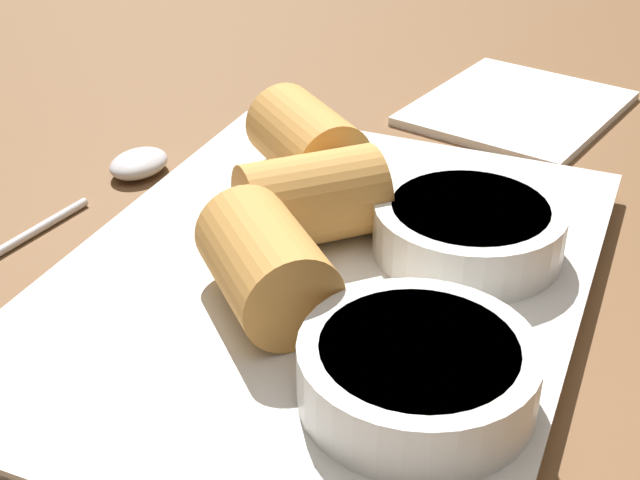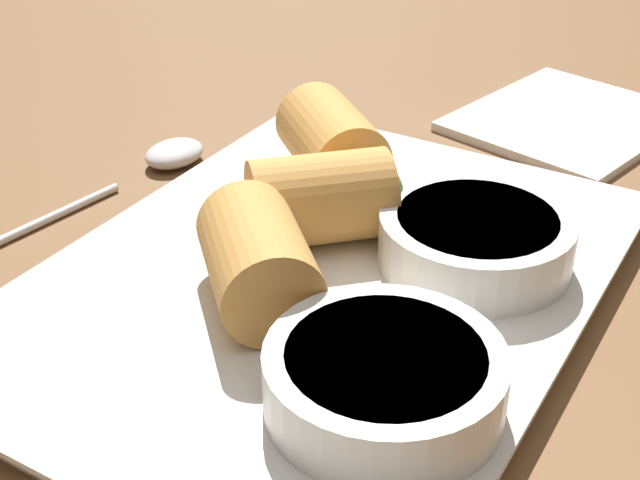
# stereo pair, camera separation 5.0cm
# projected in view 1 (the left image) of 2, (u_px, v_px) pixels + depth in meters

# --- Properties ---
(table_surface) EXTENTS (1.80, 1.40, 0.02)m
(table_surface) POSITION_uv_depth(u_px,v_px,m) (270.00, 351.00, 0.42)
(table_surface) COLOR brown
(table_surface) RESTS_ON ground
(serving_plate) EXTENTS (0.33, 0.24, 0.01)m
(serving_plate) POSITION_uv_depth(u_px,v_px,m) (320.00, 285.00, 0.43)
(serving_plate) COLOR silver
(serving_plate) RESTS_ON table_surface
(roll_front_left) EXTENTS (0.08, 0.08, 0.05)m
(roll_front_left) POSITION_uv_depth(u_px,v_px,m) (257.00, 264.00, 0.39)
(roll_front_left) COLOR #D19347
(roll_front_left) RESTS_ON serving_plate
(roll_front_right) EXTENTS (0.08, 0.08, 0.05)m
(roll_front_right) POSITION_uv_depth(u_px,v_px,m) (304.00, 139.00, 0.50)
(roll_front_right) COLOR #D19347
(roll_front_right) RESTS_ON serving_plate
(roll_back_left) EXTENTS (0.08, 0.08, 0.05)m
(roll_back_left) POSITION_uv_depth(u_px,v_px,m) (319.00, 197.00, 0.44)
(roll_back_left) COLOR #D19347
(roll_back_left) RESTS_ON serving_plate
(dipping_bowl_near) EXTENTS (0.09, 0.09, 0.03)m
(dipping_bowl_near) POSITION_uv_depth(u_px,v_px,m) (469.00, 227.00, 0.44)
(dipping_bowl_near) COLOR silver
(dipping_bowl_near) RESTS_ON serving_plate
(dipping_bowl_far) EXTENTS (0.09, 0.09, 0.03)m
(dipping_bowl_far) POSITION_uv_depth(u_px,v_px,m) (418.00, 370.00, 0.34)
(dipping_bowl_far) COLOR silver
(dipping_bowl_far) RESTS_ON serving_plate
(spoon) EXTENTS (0.17, 0.04, 0.01)m
(spoon) POSITION_uv_depth(u_px,v_px,m) (124.00, 172.00, 0.54)
(spoon) COLOR silver
(spoon) RESTS_ON table_surface
(napkin) EXTENTS (0.17, 0.15, 0.01)m
(napkin) POSITION_uv_depth(u_px,v_px,m) (517.00, 108.00, 0.63)
(napkin) COLOR white
(napkin) RESTS_ON table_surface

